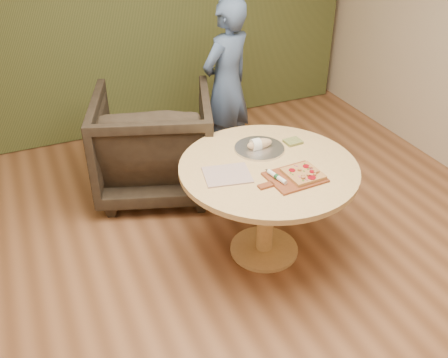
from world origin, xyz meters
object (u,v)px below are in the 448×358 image
object	(u,v)px
pizza_paddle	(294,178)
person_standing	(227,85)
cutlery_roll	(277,177)
bread_roll	(258,144)
serving_tray	(259,148)
armchair	(154,139)
pedestal_table	(268,183)
flatbread_pizza	(303,174)

from	to	relation	value
pizza_paddle	person_standing	size ratio (longest dim) A/B	0.29
cutlery_roll	bread_roll	xyz separation A→B (m)	(0.08, 0.41, 0.01)
serving_tray	armchair	size ratio (longest dim) A/B	0.36
cutlery_roll	bread_roll	world-z (taller)	bread_roll
cutlery_roll	bread_roll	bearing A→B (deg)	67.64
pizza_paddle	serving_tray	size ratio (longest dim) A/B	1.27
serving_tray	bread_roll	xyz separation A→B (m)	(-0.01, 0.00, 0.04)
pizza_paddle	bread_roll	distance (m)	0.44
pedestal_table	bread_roll	bearing A→B (deg)	81.35
flatbread_pizza	serving_tray	world-z (taller)	flatbread_pizza
person_standing	flatbread_pizza	bearing A→B (deg)	59.70
flatbread_pizza	armchair	xyz separation A→B (m)	(-0.62, 1.37, -0.28)
cutlery_roll	armchair	size ratio (longest dim) A/B	0.20
serving_tray	bread_roll	distance (m)	0.04
pizza_paddle	person_standing	bearing A→B (deg)	78.84
pedestal_table	flatbread_pizza	size ratio (longest dim) A/B	5.26
person_standing	pizza_paddle	bearing A→B (deg)	57.31
flatbread_pizza	bread_roll	size ratio (longest dim) A/B	1.20
pedestal_table	pizza_paddle	bearing A→B (deg)	-71.59
flatbread_pizza	pedestal_table	bearing A→B (deg)	121.69
pedestal_table	armchair	bearing A→B (deg)	112.77
flatbread_pizza	cutlery_roll	world-z (taller)	flatbread_pizza
bread_roll	armchair	xyz separation A→B (m)	(-0.52, 0.92, -0.30)
pedestal_table	serving_tray	bearing A→B (deg)	79.15
pedestal_table	flatbread_pizza	world-z (taller)	flatbread_pizza
flatbread_pizza	serving_tray	bearing A→B (deg)	101.88
pedestal_table	armchair	size ratio (longest dim) A/B	1.23
cutlery_roll	armchair	world-z (taller)	armchair
serving_tray	person_standing	bearing A→B (deg)	77.84
bread_roll	flatbread_pizza	bearing A→B (deg)	-77.03
serving_tray	cutlery_roll	bearing A→B (deg)	-101.67
pizza_paddle	flatbread_pizza	size ratio (longest dim) A/B	1.95
pedestal_table	person_standing	size ratio (longest dim) A/B	0.79
person_standing	cutlery_roll	bearing A→B (deg)	53.16
pedestal_table	cutlery_roll	world-z (taller)	cutlery_roll
pizza_paddle	cutlery_roll	distance (m)	0.12
flatbread_pizza	cutlery_roll	bearing A→B (deg)	170.07
serving_tray	person_standing	world-z (taller)	person_standing
pizza_paddle	person_standing	world-z (taller)	person_standing
cutlery_roll	person_standing	distance (m)	1.59
flatbread_pizza	serving_tray	distance (m)	0.45
pedestal_table	armchair	xyz separation A→B (m)	(-0.48, 1.15, -0.11)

